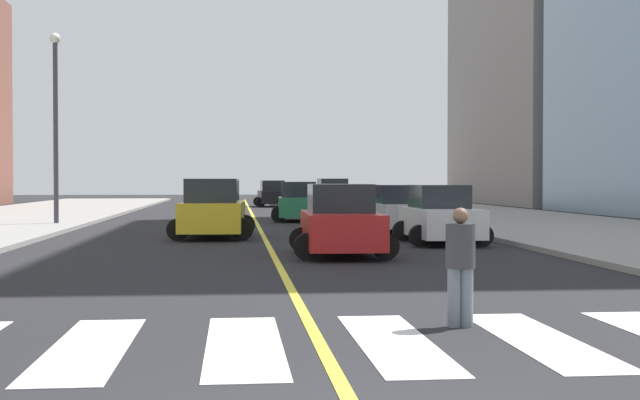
# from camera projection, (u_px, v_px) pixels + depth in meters

# --- Properties ---
(crosswalk_paint) EXTENTS (13.50, 4.00, 0.01)m
(crosswalk_paint) POSITION_uv_depth(u_px,v_px,m) (320.00, 343.00, 10.43)
(crosswalk_paint) COLOR silver
(crosswalk_paint) RESTS_ON ground
(lane_divider_paint) EXTENTS (0.16, 80.00, 0.01)m
(lane_divider_paint) POSITION_uv_depth(u_px,v_px,m) (253.00, 217.00, 46.25)
(lane_divider_paint) COLOR yellow
(lane_divider_paint) RESTS_ON ground
(parking_garage_concrete) EXTENTS (18.00, 24.00, 29.84)m
(parking_garage_concrete) POSITION_uv_depth(u_px,v_px,m) (589.00, 24.00, 72.29)
(parking_garage_concrete) COLOR gray
(parking_garage_concrete) RESTS_ON ground
(car_green_nearest) EXTENTS (2.74, 4.27, 1.87)m
(car_green_nearest) POSITION_uv_depth(u_px,v_px,m) (299.00, 203.00, 41.54)
(car_green_nearest) COLOR #236B42
(car_green_nearest) RESTS_ON ground
(car_white_second) EXTENTS (2.55, 4.06, 1.81)m
(car_white_second) POSITION_uv_depth(u_px,v_px,m) (440.00, 216.00, 26.82)
(car_white_second) COLOR silver
(car_white_second) RESTS_ON ground
(car_silver_third) EXTENTS (2.54, 4.01, 1.77)m
(car_silver_third) POSITION_uv_depth(u_px,v_px,m) (398.00, 210.00, 32.64)
(car_silver_third) COLOR #B7B7BC
(car_silver_third) RESTS_ON ground
(car_black_fourth) EXTENTS (2.79, 4.36, 1.92)m
(car_black_fourth) POSITION_uv_depth(u_px,v_px,m) (273.00, 194.00, 63.92)
(car_black_fourth) COLOR black
(car_black_fourth) RESTS_ON ground
(car_yellow_fifth) EXTENTS (2.92, 4.56, 2.00)m
(car_yellow_fifth) POSITION_uv_depth(u_px,v_px,m) (213.00, 210.00, 29.43)
(car_yellow_fifth) COLOR gold
(car_yellow_fifth) RESTS_ON ground
(car_red_sixth) EXTENTS (2.64, 4.19, 1.85)m
(car_red_sixth) POSITION_uv_depth(u_px,v_px,m) (341.00, 222.00, 22.55)
(car_red_sixth) COLOR red
(car_red_sixth) RESTS_ON ground
(car_gray_seventh) EXTENTS (2.94, 4.63, 2.05)m
(car_gray_seventh) POSITION_uv_depth(u_px,v_px,m) (333.00, 195.00, 56.51)
(car_gray_seventh) COLOR slate
(car_gray_seventh) RESTS_ON ground
(pedestrian_crossing) EXTENTS (0.39, 0.39, 1.59)m
(pedestrian_crossing) POSITION_uv_depth(u_px,v_px,m) (460.00, 261.00, 11.61)
(pedestrian_crossing) COLOR slate
(pedestrian_crossing) RESTS_ON ground
(fire_hydrant) EXTENTS (0.26, 0.26, 0.89)m
(fire_hydrant) POSITION_uv_depth(u_px,v_px,m) (445.00, 213.00, 36.53)
(fire_hydrant) COLOR red
(fire_hydrant) RESTS_ON sidewalk_kerb_east
(street_lamp) EXTENTS (0.44, 0.44, 7.94)m
(street_lamp) POSITION_uv_depth(u_px,v_px,m) (56.00, 112.00, 36.44)
(street_lamp) COLOR #38383D
(street_lamp) RESTS_ON sidewalk_kerb_west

